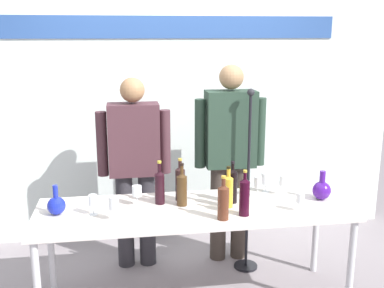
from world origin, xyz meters
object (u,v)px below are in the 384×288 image
Objects in this scene: wine_bottle_5 at (182,188)px; wine_glass_right_3 at (266,179)px; microphone_stand at (247,211)px; wine_bottle_4 at (160,186)px; wine_glass_left_0 at (114,204)px; presenter_left at (134,162)px; wine_glass_left_1 at (137,191)px; wine_bottle_3 at (223,201)px; wine_glass_right_0 at (283,181)px; presenter_right at (230,151)px; wine_glass_right_2 at (300,199)px; wine_bottle_6 at (228,190)px; decanter_blue_left at (56,205)px; decanter_blue_right at (322,190)px; wine_bottle_1 at (232,185)px; wine_bottle_0 at (244,196)px; wine_glass_left_2 at (93,201)px; display_table at (195,215)px; wine_bottle_2 at (180,182)px; wine_glass_right_1 at (258,183)px.

wine_bottle_5 is 2.07× the size of wine_glass_right_3.
microphone_stand is at bearing 111.60° from wine_glass_right_3.
wine_glass_left_0 is (-0.33, -0.26, -0.02)m from wine_bottle_4.
wine_glass_left_1 is (-0.00, -0.55, -0.06)m from presenter_left.
wine_bottle_3 is at bearing -51.29° from wine_bottle_5.
wine_glass_left_0 is 1.08× the size of wine_glass_right_0.
wine_glass_left_1 is at bearing -176.03° from wine_bottle_4.
presenter_right is 12.88× the size of wine_glass_right_2.
wine_glass_right_0 is at bearing 20.80° from wine_bottle_6.
decanter_blue_right is at bearing 0.00° from decanter_blue_left.
wine_glass_right_3 is (0.31, 0.18, -0.03)m from wine_bottle_1.
wine_bottle_3 is 0.56m from wine_glass_right_2.
wine_bottle_1 is 0.43m from wine_glass_right_0.
presenter_right is 0.52m from microphone_stand.
wine_bottle_0 is at bearing -178.40° from wine_glass_right_2.
wine_bottle_3 is at bearing -111.51° from wine_bottle_6.
wine_glass_left_1 is 1.03× the size of wine_glass_left_2.
decanter_blue_right is at bearing 3.51° from wine_bottle_6.
wine_bottle_4 is at bearing 173.88° from wine_bottle_1.
wine_bottle_0 is (0.31, -0.19, 0.20)m from display_table.
presenter_left is 0.59m from wine_bottle_2.
wine_bottle_1 is at bearing 1.85° from decanter_blue_left.
wine_glass_left_2 reaches higher than wine_glass_right_2.
wine_bottle_2 is (-0.39, 0.35, -0.00)m from wine_bottle_0.
microphone_stand is (0.28, 0.47, -0.37)m from wine_bottle_6.
wine_bottle_6 is 1.98× the size of wine_glass_right_3.
wine_glass_left_1 is (-0.41, 0.10, 0.16)m from display_table.
display_table is 0.30m from wine_bottle_6.
wine_glass_right_3 is (0.19, -0.42, -0.12)m from presenter_right.
wine_glass_left_1 is at bearing 157.44° from wine_bottle_0.
presenter_right is (-0.55, 0.64, 0.15)m from decanter_blue_right.
wine_bottle_5 reaches higher than wine_glass_right_0.
presenter_left is 0.95× the size of presenter_right.
wine_bottle_1 is 1.03× the size of wine_bottle_3.
wine_glass_right_1 is (0.10, -0.51, -0.11)m from presenter_right.
wine_glass_left_0 is 1.05× the size of wine_glass_right_1.
wine_glass_left_1 is at bearing -169.81° from wine_bottle_2.
wine_bottle_1 is 0.69m from wine_glass_left_1.
wine_bottle_3 is (-0.16, -0.05, -0.01)m from wine_bottle_0.
wine_bottle_6 is 0.81m from wine_glass_left_0.
wine_bottle_0 is 1.02× the size of wine_bottle_5.
wine_glass_left_1 is (-0.71, 0.30, -0.03)m from wine_bottle_0.
wine_glass_right_0 reaches higher than wine_glass_left_1.
display_table is at bearing -14.03° from wine_glass_left_1.
decanter_blue_left is 1.14m from wine_bottle_3.
wine_bottle_0 is at bearing -120.30° from wine_glass_right_1.
microphone_stand reaches higher than wine_glass_right_3.
wine_bottle_5 is at bearing 163.40° from wine_glass_right_2.
display_table is at bearing -25.08° from wine_bottle_4.
wine_glass_left_0 reaches higher than wine_glass_right_1.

